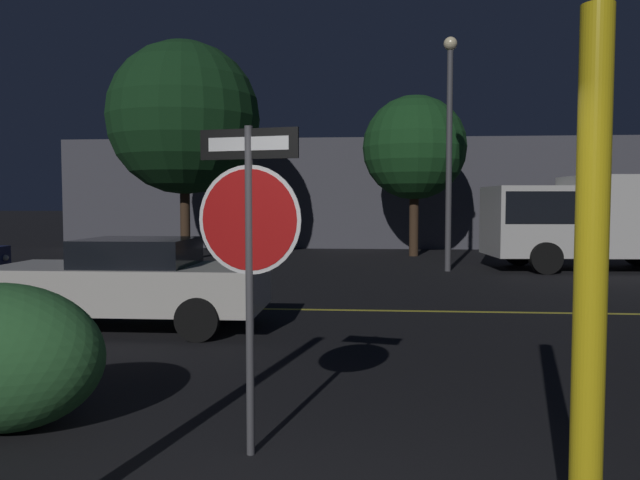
# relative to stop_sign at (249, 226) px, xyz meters

# --- Properties ---
(road_center_stripe) EXTENTS (38.58, 0.12, 0.01)m
(road_center_stripe) POSITION_rel_stop_sign_xyz_m (0.55, 6.29, -1.71)
(road_center_stripe) COLOR gold
(road_center_stripe) RESTS_ON ground_plane
(stop_sign) EXTENTS (0.79, 0.18, 2.43)m
(stop_sign) POSITION_rel_stop_sign_xyz_m (0.00, 0.00, 0.00)
(stop_sign) COLOR #4C4C51
(stop_sign) RESTS_ON ground_plane
(yellow_pole_right) EXTENTS (0.17, 0.17, 2.89)m
(yellow_pole_right) POSITION_rel_stop_sign_xyz_m (2.03, -1.16, -0.27)
(yellow_pole_right) COLOR yellow
(yellow_pole_right) RESTS_ON ground_plane
(passing_car_2) EXTENTS (4.06, 1.81, 1.34)m
(passing_car_2) POSITION_rel_stop_sign_xyz_m (-2.65, 4.49, -1.02)
(passing_car_2) COLOR silver
(passing_car_2) RESTS_ON ground_plane
(delivery_truck) EXTENTS (6.09, 2.89, 2.61)m
(delivery_truck) POSITION_rel_stop_sign_xyz_m (7.09, 13.44, -0.24)
(delivery_truck) COLOR silver
(delivery_truck) RESTS_ON ground_plane
(street_lamp) EXTENTS (0.36, 0.36, 6.30)m
(street_lamp) POSITION_rel_stop_sign_xyz_m (3.02, 12.68, 2.02)
(street_lamp) COLOR #4C4C51
(street_lamp) RESTS_ON ground_plane
(tree_0) EXTENTS (3.60, 3.60, 5.58)m
(tree_0) POSITION_rel_stop_sign_xyz_m (2.43, 17.49, 2.06)
(tree_0) COLOR #422D1E
(tree_0) RESTS_ON ground_plane
(tree_1) EXTENTS (4.92, 4.92, 7.07)m
(tree_1) POSITION_rel_stop_sign_xyz_m (-5.13, 15.47, 2.89)
(tree_1) COLOR #422D1E
(tree_1) RESTS_ON ground_plane
(building_backdrop) EXTENTS (30.45, 3.38, 4.49)m
(building_backdrop) POSITION_rel_stop_sign_xyz_m (3.27, 22.41, 0.54)
(building_backdrop) COLOR #4C4C56
(building_backdrop) RESTS_ON ground_plane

